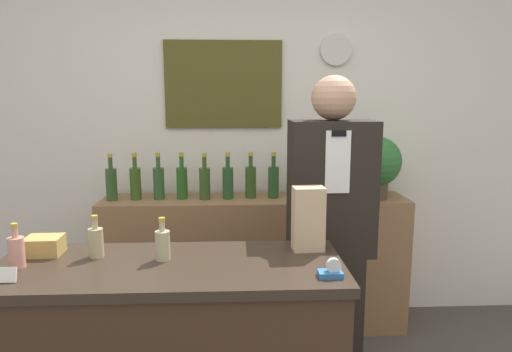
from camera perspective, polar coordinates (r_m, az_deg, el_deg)
name	(u,v)px	position (r m, az deg, el deg)	size (l,w,h in m)	color
back_wall	(240,131)	(3.26, -2.04, 5.67)	(5.20, 0.09, 2.70)	silver
back_shelf	(255,263)	(3.20, -0.14, -10.84)	(2.05, 0.39, 0.92)	#8E6642
shopkeeper	(330,241)	(2.44, 9.19, -8.04)	(0.43, 0.27, 1.70)	black
potted_plant	(376,164)	(3.13, 14.76, 1.50)	(0.33, 0.33, 0.42)	#4C3D2D
paper_bag	(308,219)	(2.01, 6.55, -5.32)	(0.14, 0.10, 0.28)	tan
tape_dispenser	(331,271)	(1.76, 9.41, -11.64)	(0.09, 0.06, 0.07)	#2D66A8
price_card_left	(4,275)	(1.92, -29.00, -10.76)	(0.09, 0.02, 0.06)	white
gift_box	(44,246)	(2.16, -24.97, -7.90)	(0.15, 0.12, 0.08)	tan
counter_bottle_0	(16,251)	(2.04, -27.76, -8.31)	(0.06, 0.06, 0.18)	tan
counter_bottle_1	(96,241)	(2.04, -19.36, -7.73)	(0.06, 0.06, 0.18)	tan
counter_bottle_2	(163,244)	(1.93, -11.59, -8.34)	(0.06, 0.06, 0.18)	tan
shelf_bottle_0	(111,183)	(3.14, -17.63, -0.82)	(0.07, 0.07, 0.31)	#2F4D24
shelf_bottle_1	(135,182)	(3.12, -14.83, -0.74)	(0.07, 0.07, 0.31)	#35531C
shelf_bottle_2	(159,182)	(3.09, -12.06, -0.73)	(0.07, 0.07, 0.31)	#2C5227
shelf_bottle_3	(182,182)	(3.08, -9.24, -0.69)	(0.07, 0.07, 0.31)	#26561D
shelf_bottle_4	(205,182)	(3.04, -6.43, -0.77)	(0.07, 0.07, 0.31)	#334E1F
shelf_bottle_5	(228,182)	(3.04, -3.54, -0.70)	(0.07, 0.07, 0.31)	#274E27
shelf_bottle_6	(251,181)	(3.07, -0.67, -0.60)	(0.07, 0.07, 0.31)	#2E4D1F
shelf_bottle_7	(273,181)	(3.07, 2.19, -0.61)	(0.07, 0.07, 0.31)	#264A24
shelf_bottle_8	(296,180)	(3.09, 5.00, -0.55)	(0.07, 0.07, 0.31)	#304F1C
shelf_bottle_9	(319,181)	(3.10, 7.85, -0.59)	(0.07, 0.07, 0.31)	#324B27
shelf_bottle_10	(341,180)	(3.14, 10.54, -0.51)	(0.07, 0.07, 0.31)	#285527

